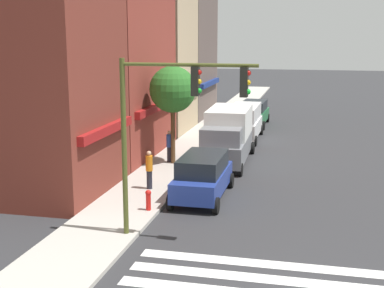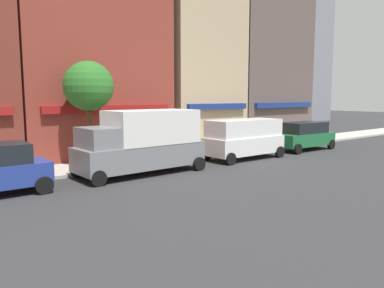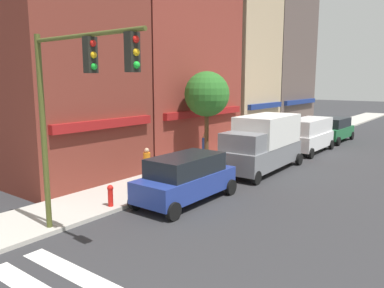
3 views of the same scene
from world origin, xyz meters
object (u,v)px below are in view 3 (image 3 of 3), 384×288
Objects in this scene: traffic_signal at (73,93)px; suv_green at (334,129)px; suv_blue at (186,177)px; box_truck_grey at (263,142)px; pedestrian_orange_vest at (147,166)px; street_tree at (207,95)px; van_white at (308,134)px; fire_hydrant at (110,195)px; pedestrian_blue_shirt at (205,149)px.

traffic_signal is 25.16m from suv_green.
box_truck_grey is at bearing -0.28° from suv_blue.
street_tree is at bearing -129.25° from pedestrian_orange_vest.
van_white is 1.05× the size of suv_green.
suv_green is at bearing -0.07° from traffic_signal.
pedestrian_orange_vest is at bearing 156.72° from box_truck_grey.
pedestrian_orange_vest reaches higher than fire_hydrant.
suv_blue is 0.75× the size of box_truck_grey.
box_truck_grey reaches higher than suv_blue.
van_white is at bearing -1.56° from box_truck_grey.
pedestrian_orange_vest is (-13.44, 2.57, -0.21)m from van_white.
van_white is 9.30m from street_tree.
pedestrian_orange_vest is at bearing -177.45° from street_tree.
van_white is at bearing -0.10° from traffic_signal.
traffic_signal is 1.34× the size of suv_blue.
traffic_signal is 1.33× the size of suv_green.
van_white is at bearing -18.47° from street_tree.
van_white is 8.73m from pedestrian_blue_shirt.
pedestrian_orange_vest is (-19.36, 2.57, 0.04)m from suv_green.
suv_green is at bearing -139.38° from pedestrian_orange_vest.
pedestrian_blue_shirt is at bearing 159.16° from van_white.
street_tree is at bearing 170.55° from suv_green.
suv_blue reaches higher than pedestrian_blue_shirt.
traffic_signal is 12.37m from box_truck_grey.
street_tree reaches higher than box_truck_grey.
box_truck_grey is 3.54× the size of pedestrian_orange_vest.
traffic_signal reaches higher than suv_blue.
van_white is at bearing -110.40° from pedestrian_blue_shirt.
fire_hydrant is at bearing 64.82° from pedestrian_orange_vest.
pedestrian_orange_vest is at bearing 16.62° from fire_hydrant.
pedestrian_blue_shirt is 1.00× the size of pedestrian_orange_vest.
traffic_signal is 10.96m from street_tree.
traffic_signal is at bearing 178.29° from box_truck_grey.
traffic_signal reaches higher than pedestrian_blue_shirt.
van_white is at bearing -178.37° from suv_green.
street_tree is (-8.38, 2.80, 2.89)m from van_white.
box_truck_grey is 7.43× the size of fire_hydrant.
fire_hydrant is at bearing 173.82° from van_white.
traffic_signal is at bearing 179.36° from suv_blue.
suv_green is at bearing -4.36° from fire_hydrant.
box_truck_grey is at bearing -10.26° from fire_hydrant.
van_white is 16.47m from fire_hydrant.
fire_hydrant is 8.82m from street_tree.
suv_green is 14.91m from street_tree.
pedestrian_blue_shirt is 8.33m from fire_hydrant.
traffic_signal is 5.02m from fire_hydrant.
pedestrian_orange_vest is 0.33× the size of street_tree.
fire_hydrant is (-16.37, 1.70, -0.67)m from van_white.
fire_hydrant is (-22.29, 1.70, -0.42)m from suv_green.
suv_blue is at bearing 179.75° from van_white.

